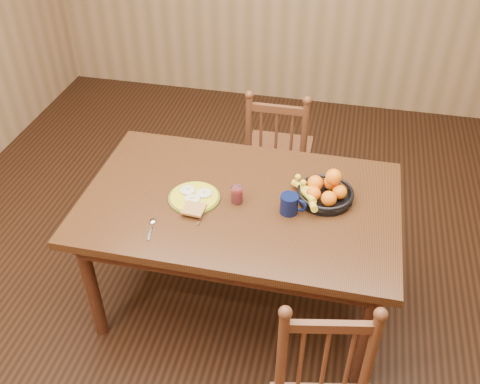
% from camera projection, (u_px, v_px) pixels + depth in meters
% --- Properties ---
extents(room, '(4.52, 5.02, 2.72)m').
position_uv_depth(room, '(240.00, 94.00, 2.34)').
color(room, black).
rests_on(room, ground).
extents(dining_table, '(1.60, 1.00, 0.75)m').
position_uv_depth(dining_table, '(240.00, 212.00, 2.77)').
color(dining_table, black).
rests_on(dining_table, ground).
extents(chair_far, '(0.43, 0.41, 0.94)m').
position_uv_depth(chair_far, '(278.00, 152.00, 3.58)').
color(chair_far, '#482615').
rests_on(chair_far, ground).
extents(breakfast_plate, '(0.26, 0.29, 0.04)m').
position_uv_depth(breakfast_plate, '(194.00, 198.00, 2.71)').
color(breakfast_plate, '#59601E').
rests_on(breakfast_plate, dining_table).
extents(fork, '(0.03, 0.18, 0.00)m').
position_uv_depth(fork, '(204.00, 212.00, 2.63)').
color(fork, silver).
rests_on(fork, dining_table).
extents(spoon, '(0.05, 0.16, 0.01)m').
position_uv_depth(spoon, '(152.00, 224.00, 2.56)').
color(spoon, silver).
rests_on(spoon, dining_table).
extents(coffee_mug, '(0.13, 0.09, 0.10)m').
position_uv_depth(coffee_mug, '(290.00, 204.00, 2.61)').
color(coffee_mug, '#091034').
rests_on(coffee_mug, dining_table).
extents(juice_glass, '(0.06, 0.06, 0.09)m').
position_uv_depth(juice_glass, '(237.00, 195.00, 2.68)').
color(juice_glass, silver).
rests_on(juice_glass, dining_table).
extents(fruit_bowl, '(0.32, 0.32, 0.17)m').
position_uv_depth(fruit_bowl, '(324.00, 192.00, 2.69)').
color(fruit_bowl, black).
rests_on(fruit_bowl, dining_table).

